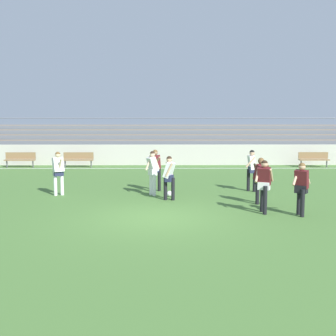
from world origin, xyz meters
name	(u,v)px	position (x,y,z in m)	size (l,w,h in m)	color
ground_plane	(155,218)	(0.00, 0.00, 0.00)	(160.00, 160.00, 0.00)	#477033
field_line_sideline	(160,168)	(0.00, 12.42, 0.00)	(44.00, 0.12, 0.01)	white
sideline_wall	(160,155)	(0.00, 14.19, 0.65)	(48.00, 0.16, 1.29)	#BCB7AD
bleacher_stand	(174,142)	(0.97, 17.78, 1.28)	(26.99, 5.04, 2.97)	#897051
bench_far_left	(20,158)	(-8.41, 12.98, 0.55)	(1.80, 0.40, 0.90)	olive
bench_centre_sideline	(314,158)	(9.28, 12.98, 0.55)	(1.80, 0.40, 0.90)	olive
bench_far_right	(78,158)	(-4.92, 12.98, 0.55)	(1.80, 0.40, 0.90)	olive
player_white_overlapping	(169,174)	(0.44, 2.77, 0.95)	(0.49, 0.58, 1.61)	black
player_white_pressing_high	(153,169)	(-0.19, 3.75, 1.02)	(0.58, 0.51, 1.71)	white
player_dark_wide_right	(155,166)	(-0.10, 4.66, 1.01)	(0.47, 0.75, 1.70)	black
player_white_challenging	(58,169)	(-3.81, 3.76, 1.01)	(0.51, 0.64, 1.69)	white
player_white_wide_left	(252,167)	(3.80, 4.57, 1.01)	(0.58, 0.45, 1.69)	black
player_dark_on_ball	(264,182)	(3.38, 0.64, 1.00)	(0.66, 0.50, 1.67)	black
player_dark_dropping_back	(301,185)	(4.43, 0.25, 0.97)	(0.69, 0.45, 1.63)	black
player_dark_trailing_run	(261,177)	(3.59, 2.04, 0.96)	(0.52, 0.56, 1.62)	black
soccer_ball	(170,194)	(0.46, 3.44, 0.11)	(0.22, 0.22, 0.22)	white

